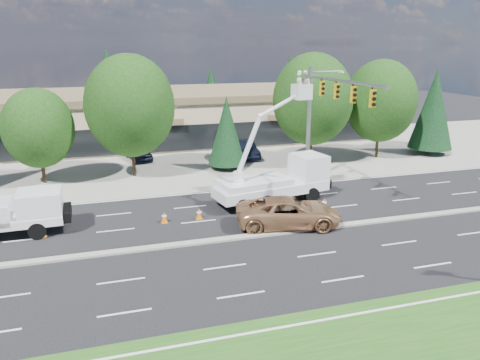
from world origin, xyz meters
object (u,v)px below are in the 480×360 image
object	(u,v)px
utility_pickup	(12,218)
bucket_truck	(281,175)
signal_mast	(322,110)
minivan	(289,212)

from	to	relation	value
utility_pickup	bucket_truck	world-z (taller)	bucket_truck
utility_pickup	signal_mast	bearing A→B (deg)	6.19
utility_pickup	minivan	distance (m)	16.06
signal_mast	minivan	world-z (taller)	signal_mast
utility_pickup	bucket_truck	distance (m)	17.06
signal_mast	minivan	bearing A→B (deg)	-129.10
signal_mast	bucket_truck	xyz separation A→B (m)	(-3.68, -1.53, -4.15)
bucket_truck	minivan	bearing A→B (deg)	-115.86
minivan	bucket_truck	bearing A→B (deg)	-3.07
signal_mast	utility_pickup	xyz separation A→B (m)	(-20.68, -2.83, -5.03)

